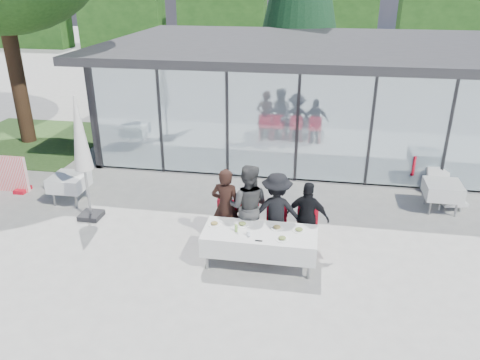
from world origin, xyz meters
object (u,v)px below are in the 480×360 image
dining_table (260,241)px  diner_b (248,206)px  diner_chair_a (226,220)px  spare_table_right (443,190)px  diner_chair_c (276,224)px  juice_bottle (236,228)px  diner_chair_d (307,226)px  plate_a (214,224)px  plate_b (242,224)px  lounger (443,190)px  spare_table_left (69,182)px  market_umbrella (81,141)px  spare_chair_b (414,169)px  plate_d (299,230)px  diner_chair_b (248,222)px  diner_d (308,217)px  diner_c (276,211)px  plate_extra (282,238)px  plate_c (277,228)px  folded_eyeglasses (259,241)px  diner_a (226,207)px

dining_table → diner_b: 0.89m
diner_chair_a → diner_b: bearing=-3.8°
spare_table_right → diner_chair_c: bearing=-148.5°
juice_bottle → diner_chair_d: bearing=30.9°
plate_a → plate_b: (0.56, 0.08, 0.00)m
diner_b → lounger: size_ratio=1.30×
spare_table_left → market_umbrella: 1.81m
diner_chair_c → spare_chair_b: (3.42, 3.73, 0.00)m
dining_table → plate_b: 0.49m
spare_table_right → diner_b: bearing=-151.8°
diner_chair_a → diner_chair_d: same height
diner_chair_a → plate_d: (1.59, -0.59, 0.24)m
diner_chair_b → plate_b: 0.60m
spare_table_left → market_umbrella: size_ratio=0.29×
diner_d → diner_chair_d: bearing=-77.1°
diner_c → plate_extra: 0.97m
plate_a → plate_c: bearing=2.7°
dining_table → folded_eyeglasses: size_ratio=16.14×
diner_chair_b → plate_extra: diner_chair_b is taller
diner_c → plate_b: size_ratio=6.58×
diner_c → diner_chair_d: size_ratio=1.76×
spare_table_right → spare_chair_b: bearing=108.8°
plate_b → spare_table_left: size_ratio=0.30×
plate_d → market_umbrella: (-5.04, 1.13, 1.18)m
lounger → diner_chair_c: bearing=-143.0°
diner_a → diner_d: bearing=-174.4°
plate_a → spare_chair_b: bearing=43.4°
diner_b → diner_chair_c: (0.61, 0.03, -0.39)m
diner_chair_d → diner_c: bearing=-177.2°
dining_table → spare_chair_b: spare_chair_b is taller
plate_b → plate_extra: bearing=-26.9°
plate_d → spare_table_left: (-5.93, 1.86, -0.22)m
plate_b → diner_a: bearing=130.4°
folded_eyeglasses → plate_a: bearing=153.9°
diner_c → plate_d: 0.76m
juice_bottle → market_umbrella: (-3.82, 1.35, 1.13)m
spare_table_right → spare_chair_b: size_ratio=0.88×
plate_a → spare_table_left: (-4.23, 1.90, -0.22)m
diner_d → plate_c: size_ratio=5.98×
dining_table → diner_chair_c: bearing=71.4°
diner_c → plate_a: size_ratio=6.58×
plate_a → juice_bottle: bearing=-21.2°
folded_eyeglasses → market_umbrella: bearing=159.1°
plate_c → spare_table_right: (3.81, 2.95, -0.22)m
plate_d → spare_table_left: plate_d is taller
diner_chair_d → plate_extra: size_ratio=3.75×
diner_chair_a → spare_chair_b: 5.84m
plate_a → plate_extra: same height
diner_c → spare_chair_b: diner_c is taller
plate_d → spare_chair_b: 5.22m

